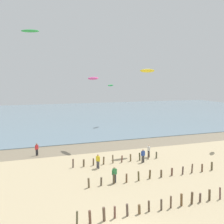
% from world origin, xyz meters
% --- Properties ---
extents(wet_sand_strip, '(120.00, 5.51, 0.01)m').
position_xyz_m(wet_sand_strip, '(0.00, 21.21, 0.00)').
color(wet_sand_strip, '#84755B').
rests_on(wet_sand_strip, ground).
extents(sea, '(160.00, 70.00, 0.10)m').
position_xyz_m(sea, '(0.00, 58.97, 0.05)').
color(sea, slate).
rests_on(sea, ground).
extents(groyne_near, '(16.24, 0.35, 1.05)m').
position_xyz_m(groyne_near, '(5.19, 2.18, 0.47)').
color(groyne_near, brown).
rests_on(groyne_near, ground).
extents(groyne_mid, '(14.58, 0.35, 1.05)m').
position_xyz_m(groyne_mid, '(6.90, 7.85, 0.46)').
color(groyne_mid, brown).
rests_on(groyne_mid, ground).
extents(groyne_far, '(11.15, 0.31, 1.06)m').
position_xyz_m(groyne_far, '(4.27, 13.56, 0.47)').
color(groyne_far, brown).
rests_on(groyne_far, ground).
extents(person_nearest_camera, '(0.56, 0.29, 1.71)m').
position_xyz_m(person_nearest_camera, '(2.11, 8.06, 0.92)').
color(person_nearest_camera, '#383842').
rests_on(person_nearest_camera, ground).
extents(person_mid_beach, '(0.24, 0.57, 1.71)m').
position_xyz_m(person_mid_beach, '(9.08, 14.35, 0.92)').
color(person_mid_beach, '#232328').
rests_on(person_mid_beach, ground).
extents(person_by_waterline, '(0.57, 0.26, 1.71)m').
position_xyz_m(person_by_waterline, '(7.45, 12.69, 0.92)').
color(person_by_waterline, '#232328').
rests_on(person_by_waterline, ground).
extents(person_left_flank, '(0.40, 0.47, 1.71)m').
position_xyz_m(person_left_flank, '(1.58, 12.46, 0.92)').
color(person_left_flank, '#383842').
rests_on(person_left_flank, ground).
extents(person_right_flank, '(0.46, 0.40, 1.71)m').
position_xyz_m(person_right_flank, '(-5.10, 19.74, 0.92)').
color(person_right_flank, '#232328').
rests_on(person_right_flank, ground).
extents(kite_aloft_1, '(1.76, 2.85, 0.56)m').
position_xyz_m(kite_aloft_1, '(3.47, 22.23, 10.51)').
color(kite_aloft_1, '#E54C99').
extents(kite_aloft_4, '(2.49, 1.17, 0.69)m').
position_xyz_m(kite_aloft_4, '(10.22, 17.49, 11.55)').
color(kite_aloft_4, yellow).
extents(kite_aloft_5, '(2.39, 1.32, 0.45)m').
position_xyz_m(kite_aloft_5, '(-5.30, 19.00, 16.31)').
color(kite_aloft_5, green).
extents(kite_aloft_6, '(2.26, 2.31, 0.49)m').
position_xyz_m(kite_aloft_6, '(11.40, 38.13, 9.15)').
color(kite_aloft_6, green).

